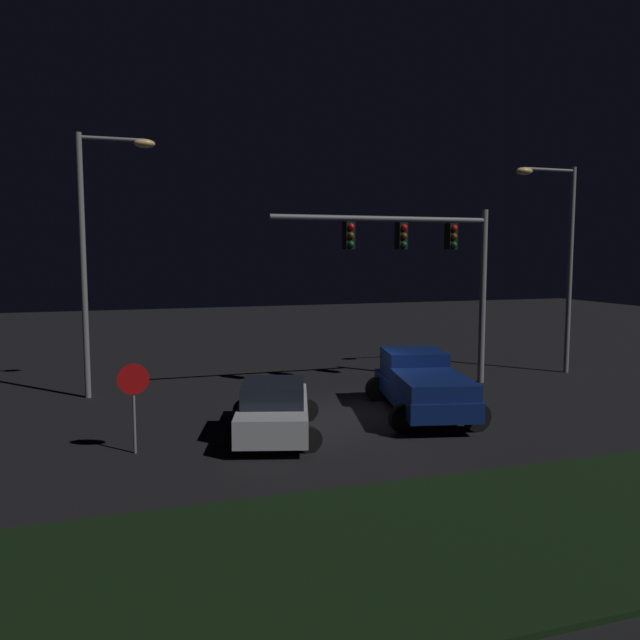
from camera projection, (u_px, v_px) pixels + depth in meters
name	position (u px, v px, depth m)	size (l,w,h in m)	color
ground_plane	(357.00, 412.00, 19.69)	(80.00, 80.00, 0.00)	black
grass_median	(540.00, 526.00, 11.37)	(21.77, 5.53, 0.10)	black
pickup_truck	(421.00, 381.00, 19.50)	(3.69, 5.71, 1.80)	navy
car_sedan	(274.00, 409.00, 17.08)	(3.25, 4.73, 1.51)	#B7B7BC
traffic_signal_gantry	(425.00, 253.00, 23.01)	(8.32, 0.56, 6.50)	slate
street_lamp_left	(97.00, 235.00, 21.30)	(2.53, 0.44, 8.82)	slate
street_lamp_right	(559.00, 245.00, 25.64)	(2.79, 0.44, 8.32)	slate
stop_sign	(133.00, 391.00, 15.49)	(0.76, 0.08, 2.23)	slate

